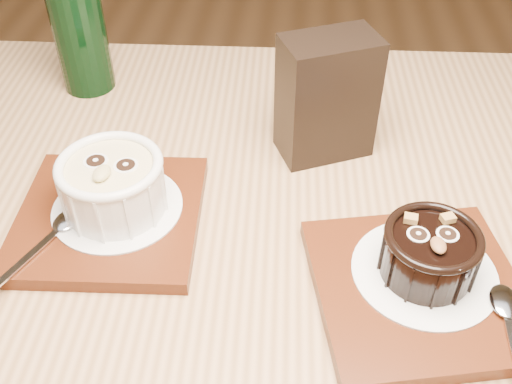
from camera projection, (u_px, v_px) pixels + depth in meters
table at (255, 304)px, 0.64m from camera, size 1.22×0.83×0.75m
tray_left at (110, 217)px, 0.60m from camera, size 0.19×0.19×0.01m
doily_left at (118, 207)px, 0.60m from camera, size 0.13×0.13×0.00m
ramekin_white at (112, 183)px, 0.58m from camera, size 0.10×0.10×0.06m
spoon_left at (43, 242)px, 0.56m from camera, size 0.08×0.13×0.01m
tray_right at (418, 290)px, 0.53m from camera, size 0.21×0.21×0.01m
doily_right at (424, 272)px, 0.54m from camera, size 0.13×0.13×0.00m
ramekin_dark at (430, 251)px, 0.52m from camera, size 0.08×0.08×0.05m
condiment_stand at (327, 98)px, 0.65m from camera, size 0.12×0.09×0.14m
green_bottle at (77, 18)px, 0.74m from camera, size 0.07×0.07×0.25m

